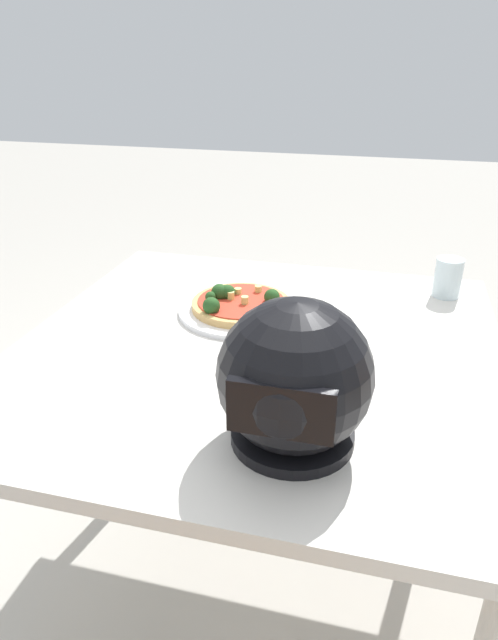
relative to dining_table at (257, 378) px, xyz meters
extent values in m
plane|color=#B2ADA3|center=(0.00, 0.00, -0.67)|extent=(14.00, 14.00, 0.00)
cube|color=beige|center=(0.00, 0.00, 0.07)|extent=(1.04, 1.04, 0.03)
cylinder|color=beige|center=(-0.46, -0.46, -0.31)|extent=(0.05, 0.05, 0.73)
cylinder|color=beige|center=(0.46, -0.46, -0.31)|extent=(0.05, 0.05, 0.73)
cylinder|color=white|center=(0.08, -0.16, 0.09)|extent=(0.31, 0.31, 0.01)
cylinder|color=tan|center=(0.08, -0.16, 0.10)|extent=(0.24, 0.24, 0.02)
cylinder|color=red|center=(0.08, -0.16, 0.12)|extent=(0.21, 0.21, 0.00)
sphere|color=#234C1E|center=(0.12, -0.17, 0.13)|extent=(0.04, 0.04, 0.04)
sphere|color=#234C1E|center=(0.01, -0.17, 0.13)|extent=(0.04, 0.04, 0.04)
sphere|color=#234C1E|center=(0.15, -0.14, 0.12)|extent=(0.03, 0.03, 0.03)
sphere|color=#234C1E|center=(0.13, -0.08, 0.13)|extent=(0.04, 0.04, 0.04)
sphere|color=#234C1E|center=(0.14, -0.16, 0.13)|extent=(0.04, 0.04, 0.04)
cylinder|color=#E0D172|center=(0.07, -0.14, 0.13)|extent=(0.02, 0.02, 0.02)
cylinder|color=#E0D172|center=(0.05, -0.22, 0.12)|extent=(0.03, 0.03, 0.02)
cylinder|color=#E0D172|center=(0.10, -0.19, 0.12)|extent=(0.02, 0.02, 0.01)
cylinder|color=#E0D172|center=(0.11, -0.16, 0.13)|extent=(0.02, 0.02, 0.02)
sphere|color=black|center=(-0.13, 0.31, 0.21)|extent=(0.25, 0.25, 0.25)
cylinder|color=black|center=(-0.13, 0.31, 0.09)|extent=(0.20, 0.20, 0.02)
cube|color=black|center=(-0.13, 0.42, 0.21)|extent=(0.15, 0.02, 0.08)
cylinder|color=silver|center=(-0.41, -0.39, 0.13)|extent=(0.07, 0.07, 0.10)
camera|label=1|loc=(-0.25, 1.06, 0.67)|focal=31.74mm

